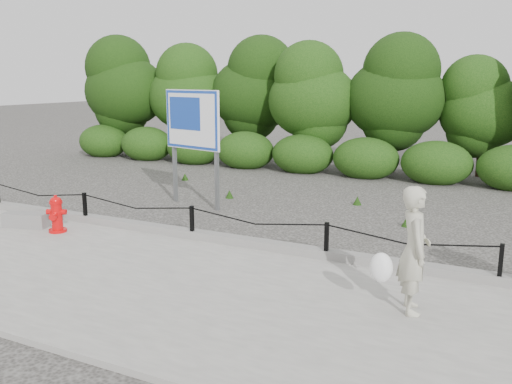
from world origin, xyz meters
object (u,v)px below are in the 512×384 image
object	(u,v)px
fire_hydrant	(57,214)
advertising_sign	(192,125)
pedestrian	(412,251)
concrete_block	(26,220)

from	to	relation	value
fire_hydrant	advertising_sign	distance (m)	3.62
pedestrian	concrete_block	world-z (taller)	pedestrian
fire_hydrant	concrete_block	world-z (taller)	fire_hydrant
pedestrian	advertising_sign	size ratio (longest dim) A/B	0.59
pedestrian	advertising_sign	xyz separation A→B (m)	(-5.58, 3.82, 1.01)
pedestrian	concrete_block	bearing A→B (deg)	65.56
concrete_block	fire_hydrant	bearing A→B (deg)	1.29
concrete_block	advertising_sign	bearing A→B (deg)	61.25
pedestrian	concrete_block	distance (m)	7.39
pedestrian	advertising_sign	distance (m)	6.83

